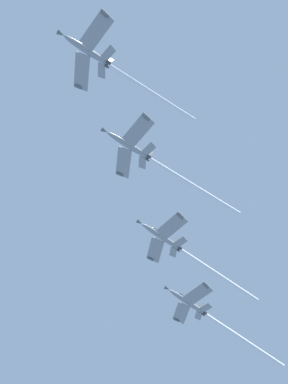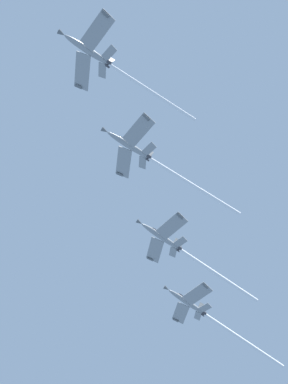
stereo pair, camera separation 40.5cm
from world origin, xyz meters
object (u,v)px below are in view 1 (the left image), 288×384
(jet_third, at_px, (178,248))
(jet_fourth, at_px, (206,314))
(jet_lead, at_px, (99,58))
(jet_second, at_px, (146,156))

(jet_third, bearing_deg, jet_fourth, -141.43)
(jet_lead, distance_m, jet_fourth, 75.16)
(jet_second, bearing_deg, jet_fourth, -139.95)
(jet_second, relative_size, jet_third, 1.03)
(jet_second, bearing_deg, jet_lead, 35.82)
(jet_second, relative_size, jet_fourth, 0.98)
(jet_lead, bearing_deg, jet_fourth, -141.38)
(jet_lead, bearing_deg, jet_third, -141.35)
(jet_third, height_order, jet_fourth, jet_third)
(jet_lead, bearing_deg, jet_second, -144.18)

